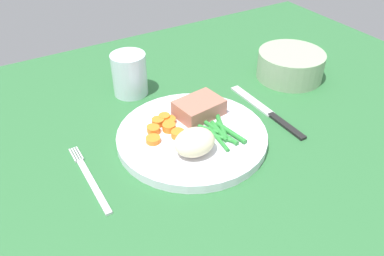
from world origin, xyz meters
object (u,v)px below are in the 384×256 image
dinner_plate (192,136)px  meat_portion (197,109)px  knife (268,112)px  fork (89,178)px  salad_bowl (291,63)px  water_glass (130,77)px

dinner_plate → meat_portion: 5.80cm
meat_portion → knife: bearing=-18.3°
dinner_plate → knife: size_ratio=1.26×
fork → salad_bowl: size_ratio=1.18×
meat_portion → water_glass: bearing=110.8°
fork → water_glass: water_glass is taller
knife → salad_bowl: salad_bowl is taller
meat_portion → fork: bearing=-168.9°
meat_portion → knife: 14.14cm
salad_bowl → fork: bearing=-169.9°
dinner_plate → water_glass: 20.32cm
knife → meat_portion: bearing=164.8°
dinner_plate → fork: bearing=-179.2°
dinner_plate → fork: size_ratio=1.55×
dinner_plate → knife: bearing=-1.0°
fork → water_glass: bearing=52.2°
knife → water_glass: bearing=136.6°
knife → water_glass: (-19.20, 20.24, 3.45)cm
dinner_plate → salad_bowl: size_ratio=1.83×
dinner_plate → meat_portion: (3.48, 4.06, 2.25)cm
meat_portion → water_glass: (-6.05, 15.89, 0.59)cm
water_glass → knife: bearing=-46.5°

